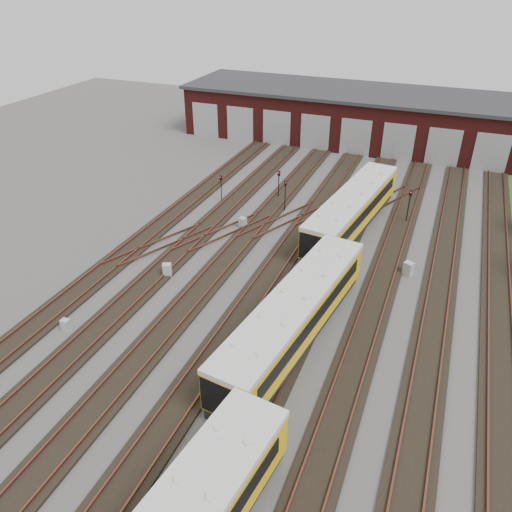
% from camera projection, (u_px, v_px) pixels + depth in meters
% --- Properties ---
extents(ground, '(120.00, 120.00, 0.00)m').
position_uv_depth(ground, '(271.00, 322.00, 32.90)').
color(ground, '#4C4946').
rests_on(ground, ground).
extents(track_network, '(30.40, 70.00, 0.33)m').
position_uv_depth(track_network, '(272.00, 315.00, 33.37)').
color(track_network, black).
rests_on(track_network, ground).
extents(maintenance_shed, '(51.00, 12.50, 6.35)m').
position_uv_depth(maintenance_shed, '(382.00, 118.00, 63.05)').
color(maintenance_shed, '#4F1413').
rests_on(maintenance_shed, ground).
extents(metro_train, '(4.94, 48.04, 3.26)m').
position_uv_depth(metro_train, '(294.00, 317.00, 30.11)').
color(metro_train, black).
rests_on(metro_train, ground).
extents(signal_mast_0, '(0.25, 0.24, 2.62)m').
position_uv_depth(signal_mast_0, '(221.00, 185.00, 48.45)').
color(signal_mast_0, black).
rests_on(signal_mast_0, ground).
extents(signal_mast_1, '(0.27, 0.26, 2.81)m').
position_uv_depth(signal_mast_1, '(279.00, 181.00, 49.00)').
color(signal_mast_1, black).
rests_on(signal_mast_1, ground).
extents(signal_mast_2, '(0.26, 0.26, 2.97)m').
position_uv_depth(signal_mast_2, '(285.00, 192.00, 46.48)').
color(signal_mast_2, black).
rests_on(signal_mast_2, ground).
extents(signal_mast_3, '(0.27, 0.26, 3.14)m').
position_uv_depth(signal_mast_3, '(409.00, 202.00, 44.25)').
color(signal_mast_3, black).
rests_on(signal_mast_3, ground).
extents(relay_cabinet_0, '(0.53, 0.45, 0.86)m').
position_uv_depth(relay_cabinet_0, '(66.00, 325.00, 31.92)').
color(relay_cabinet_0, '#AEB2B4').
rests_on(relay_cabinet_0, ground).
extents(relay_cabinet_1, '(0.69, 0.61, 0.98)m').
position_uv_depth(relay_cabinet_1, '(243.00, 223.00, 44.11)').
color(relay_cabinet_1, '#AEB2B4').
rests_on(relay_cabinet_1, ground).
extents(relay_cabinet_2, '(0.80, 0.74, 1.06)m').
position_uv_depth(relay_cabinet_2, '(167.00, 270.00, 37.35)').
color(relay_cabinet_2, '#AEB2B4').
rests_on(relay_cabinet_2, ground).
extents(relay_cabinet_3, '(0.62, 0.53, 0.98)m').
position_uv_depth(relay_cabinet_3, '(385.00, 175.00, 53.78)').
color(relay_cabinet_3, '#AEB2B4').
rests_on(relay_cabinet_3, ground).
extents(relay_cabinet_4, '(0.84, 0.78, 1.11)m').
position_uv_depth(relay_cabinet_4, '(408.00, 269.00, 37.45)').
color(relay_cabinet_4, '#AEB2B4').
rests_on(relay_cabinet_4, ground).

